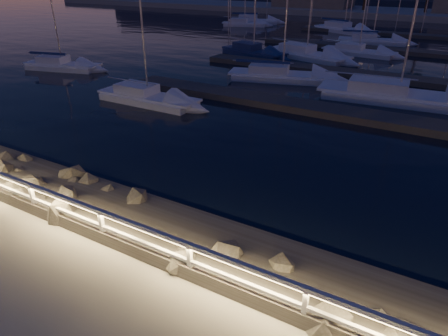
% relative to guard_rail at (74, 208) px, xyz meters
% --- Properties ---
extents(ground, '(400.00, 400.00, 0.00)m').
position_rel_guard_rail_xyz_m(ground, '(0.07, 0.00, -0.77)').
color(ground, '#99968A').
rests_on(ground, ground).
extents(harbor_water, '(400.00, 440.00, 0.60)m').
position_rel_guard_rail_xyz_m(harbor_water, '(0.07, 31.22, -1.74)').
color(harbor_water, black).
rests_on(harbor_water, ground).
extents(guard_rail, '(44.11, 0.12, 1.06)m').
position_rel_guard_rail_xyz_m(guard_rail, '(0.00, 0.00, 0.00)').
color(guard_rail, silver).
rests_on(guard_rail, ground).
extents(riprap, '(28.96, 3.12, 1.46)m').
position_rel_guard_rail_xyz_m(riprap, '(4.48, 0.84, -0.85)').
color(riprap, '#5F5B51').
rests_on(riprap, ground).
extents(floating_docks, '(22.00, 36.00, 0.40)m').
position_rel_guard_rail_xyz_m(floating_docks, '(0.07, 32.50, -1.17)').
color(floating_docks, '#504942').
rests_on(floating_docks, ground).
extents(far_shore, '(160.00, 14.00, 5.20)m').
position_rel_guard_rail_xyz_m(far_shore, '(-0.06, 74.05, -0.48)').
color(far_shore, '#99968A').
rests_on(far_shore, ground).
extents(sailboat_a, '(6.79, 3.53, 11.20)m').
position_rel_guard_rail_xyz_m(sailboat_a, '(-20.11, 16.05, -0.96)').
color(sailboat_a, white).
rests_on(sailboat_a, ground).
extents(sailboat_b, '(6.98, 2.17, 11.84)m').
position_rel_guard_rail_xyz_m(sailboat_b, '(-7.87, 12.45, -0.96)').
color(sailboat_b, white).
rests_on(sailboat_b, ground).
extents(sailboat_c, '(8.33, 4.44, 13.62)m').
position_rel_guard_rail_xyz_m(sailboat_c, '(-2.76, 21.94, -0.95)').
color(sailboat_c, white).
rests_on(sailboat_c, ground).
extents(sailboat_e, '(7.22, 3.71, 11.91)m').
position_rel_guard_rail_xyz_m(sailboat_e, '(-8.82, 29.48, -0.94)').
color(sailboat_e, navy).
rests_on(sailboat_e, ground).
extents(sailboat_g, '(8.86, 4.61, 14.48)m').
position_rel_guard_rail_xyz_m(sailboat_g, '(-4.00, 30.91, -0.93)').
color(sailboat_g, white).
rests_on(sailboat_g, ground).
extents(sailboat_h, '(10.10, 3.85, 16.69)m').
position_rel_guard_rail_xyz_m(sailboat_h, '(5.68, 20.59, -0.91)').
color(sailboat_h, white).
rests_on(sailboat_h, ground).
extents(sailboat_i, '(6.76, 3.99, 11.21)m').
position_rel_guard_rail_xyz_m(sailboat_i, '(-19.85, 48.77, -0.96)').
color(sailboat_i, white).
rests_on(sailboat_i, ground).
extents(sailboat_j, '(7.68, 3.72, 12.62)m').
position_rel_guard_rail_xyz_m(sailboat_j, '(-0.31, 42.32, -0.95)').
color(sailboat_j, white).
rests_on(sailboat_j, ground).
extents(sailboat_k, '(7.17, 2.71, 11.90)m').
position_rel_guard_rail_xyz_m(sailboat_k, '(-0.10, 35.04, -0.98)').
color(sailboat_k, white).
rests_on(sailboat_k, ground).
extents(sailboat_m, '(7.89, 4.79, 13.11)m').
position_rel_guard_rail_xyz_m(sailboat_m, '(-20.13, 52.44, -0.91)').
color(sailboat_m, white).
rests_on(sailboat_m, ground).
extents(sailboat_n, '(8.74, 5.56, 14.53)m').
position_rel_guard_rail_xyz_m(sailboat_n, '(-5.47, 49.71, -0.91)').
color(sailboat_n, white).
rests_on(sailboat_n, ground).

